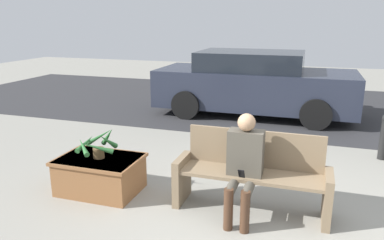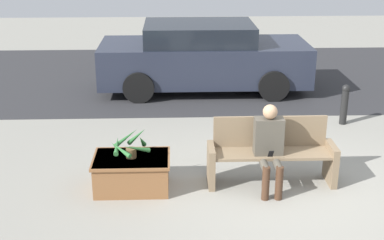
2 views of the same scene
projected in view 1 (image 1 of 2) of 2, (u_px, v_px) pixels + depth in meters
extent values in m
plane|color=gray|center=(270.00, 225.00, 4.17)|extent=(30.00, 30.00, 0.00)
cube|color=#2D2D30|center=(297.00, 107.00, 9.75)|extent=(20.00, 6.00, 0.01)
cube|color=#7A664C|center=(182.00, 179.00, 4.67)|extent=(0.09, 0.49, 0.58)
cube|color=#7A664C|center=(327.00, 199.00, 4.16)|extent=(0.09, 0.49, 0.58)
cube|color=#7A664C|center=(251.00, 175.00, 4.37)|extent=(1.63, 0.45, 0.04)
cube|color=#7A664C|center=(255.00, 149.00, 4.51)|extent=(1.63, 0.04, 0.46)
cube|color=#4C473D|center=(246.00, 152.00, 4.28)|extent=(0.40, 0.22, 0.52)
sphere|color=tan|center=(247.00, 122.00, 4.17)|extent=(0.20, 0.20, 0.20)
cylinder|color=#4C473D|center=(233.00, 185.00, 4.19)|extent=(0.11, 0.44, 0.11)
cylinder|color=#4C473D|center=(249.00, 187.00, 4.14)|extent=(0.11, 0.44, 0.11)
cylinder|color=#472D1E|center=(228.00, 209.00, 4.04)|extent=(0.10, 0.10, 0.48)
cylinder|color=#472D1E|center=(245.00, 212.00, 3.98)|extent=(0.10, 0.10, 0.48)
cube|color=black|center=(241.00, 174.00, 4.12)|extent=(0.07, 0.09, 0.12)
cube|color=brown|center=(100.00, 175.00, 4.94)|extent=(1.02, 0.70, 0.47)
cube|color=brown|center=(99.00, 159.00, 4.89)|extent=(1.07, 0.75, 0.04)
cylinder|color=brown|center=(99.00, 153.00, 4.86)|extent=(0.14, 0.14, 0.14)
cone|color=#2D6B33|center=(108.00, 141.00, 4.75)|extent=(0.11, 0.36, 0.29)
cone|color=#2D6B33|center=(108.00, 136.00, 4.90)|extent=(0.32, 0.24, 0.32)
cone|color=#2D6B33|center=(99.00, 137.00, 4.98)|extent=(0.37, 0.23, 0.25)
cone|color=#2D6B33|center=(85.00, 143.00, 4.89)|extent=(0.07, 0.40, 0.15)
cone|color=#2D6B33|center=(83.00, 147.00, 4.75)|extent=(0.33, 0.32, 0.16)
cone|color=#2D6B33|center=(98.00, 148.00, 4.65)|extent=(0.37, 0.25, 0.20)
cube|color=#232838|center=(254.00, 88.00, 8.83)|extent=(4.55, 1.80, 0.85)
cube|color=black|center=(251.00, 61.00, 8.70)|extent=(2.37, 1.66, 0.43)
cylinder|color=black|center=(316.00, 114.00, 7.67)|extent=(0.65, 0.18, 0.65)
cylinder|color=black|center=(316.00, 97.00, 9.32)|extent=(0.65, 0.18, 0.65)
cylinder|color=black|center=(186.00, 105.00, 8.51)|extent=(0.65, 0.18, 0.65)
cylinder|color=black|center=(207.00, 91.00, 10.16)|extent=(0.65, 0.18, 0.65)
cylinder|color=black|center=(384.00, 140.00, 6.06)|extent=(0.13, 0.13, 0.65)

